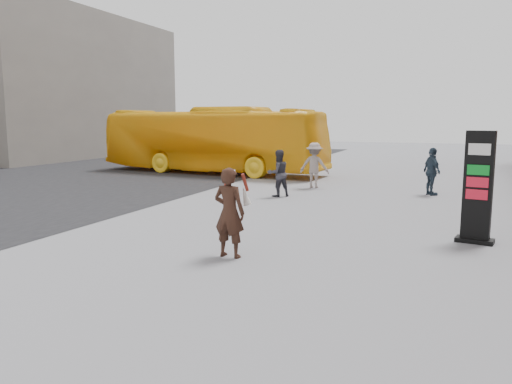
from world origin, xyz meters
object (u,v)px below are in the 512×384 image
(info_pylon, at_px, (478,188))
(pedestrian_a, at_px, (278,173))
(pedestrian_b, at_px, (314,165))
(woman, at_px, (230,211))
(pedestrian_c, at_px, (432,172))
(bus, at_px, (212,140))

(info_pylon, distance_m, pedestrian_a, 7.75)
(pedestrian_a, xyz_separation_m, pedestrian_b, (0.61, 2.61, 0.07))
(woman, height_order, pedestrian_c, woman)
(info_pylon, relative_size, pedestrian_b, 1.38)
(bus, xyz_separation_m, pedestrian_c, (10.64, -3.96, -0.79))
(pedestrian_a, distance_m, pedestrian_c, 5.48)
(info_pylon, height_order, woman, info_pylon)
(woman, xyz_separation_m, pedestrian_c, (3.38, 9.94, -0.06))
(woman, xyz_separation_m, bus, (-7.26, 13.90, 0.73))
(pedestrian_a, bearing_deg, info_pylon, 98.68)
(info_pylon, xyz_separation_m, pedestrian_b, (-5.56, 7.28, -0.33))
(pedestrian_b, relative_size, pedestrian_c, 1.05)
(bus, relative_size, pedestrian_a, 7.18)
(pedestrian_b, height_order, pedestrian_c, pedestrian_b)
(info_pylon, xyz_separation_m, woman, (-4.55, -3.00, -0.31))
(woman, relative_size, pedestrian_a, 1.09)
(info_pylon, bearing_deg, bus, 147.93)
(bus, height_order, pedestrian_c, bus)
(woman, distance_m, pedestrian_b, 10.34)
(info_pylon, bearing_deg, pedestrian_b, 137.96)
(pedestrian_b, bearing_deg, bus, -31.61)
(pedestrian_b, xyz_separation_m, pedestrian_c, (4.38, -0.35, -0.04))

